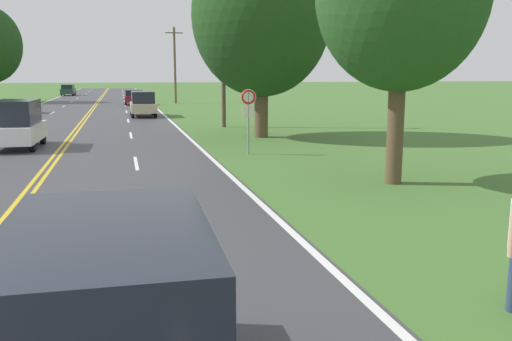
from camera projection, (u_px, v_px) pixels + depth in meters
traffic_sign at (248, 105)px, 20.81m from camera, size 0.60×0.10×2.52m
utility_pole_midground at (223, 41)px, 31.13m from camera, size 1.80×0.24×9.64m
utility_pole_far at (175, 64)px, 56.85m from camera, size 1.80×0.24×7.90m
tree_mid_treeline at (261, 16)px, 25.85m from camera, size 6.69×6.69×9.67m
car_dark_blue_van_nearest at (110, 328)px, 4.57m from camera, size 1.99×3.95×1.88m
car_white_van_approaching at (17, 124)px, 22.72m from camera, size 1.90×4.08×2.01m
car_champagne_suv_mid_near at (143, 103)px, 39.72m from camera, size 1.80×4.58×1.84m
car_maroon_sedan_mid_far at (134, 97)px, 55.14m from camera, size 1.96×4.60×1.50m
car_dark_green_hatchback_receding at (68, 90)px, 78.22m from camera, size 1.92×4.02×1.58m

